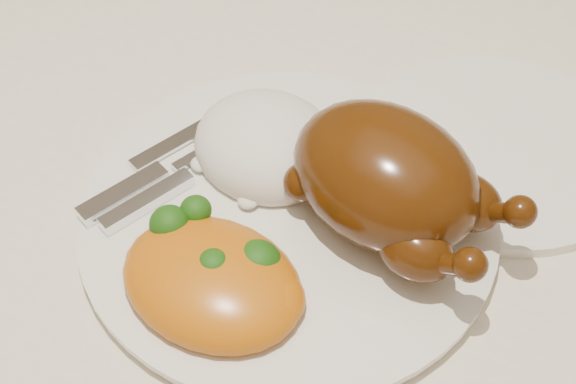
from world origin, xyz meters
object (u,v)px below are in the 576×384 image
Objects in this scene: dinner_plate at (288,216)px; side_plate at (499,146)px; dining_table at (288,177)px; roast_chicken at (389,180)px.

dinner_plate is 0.18m from side_plate.
dinner_plate is (0.08, -0.11, 0.11)m from dining_table.
dining_table is 9.36× the size of roast_chicken.
dinner_plate is 1.41× the size of side_plate.
roast_chicken reaches higher than dinner_plate.
side_plate is (0.17, 0.04, 0.11)m from dining_table.
dining_table is 0.22m from roast_chicken.
side_plate is (0.09, 0.15, -0.00)m from dinner_plate.
dining_table is 0.17m from dinner_plate.
dining_table is at bearing 157.53° from roast_chicken.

